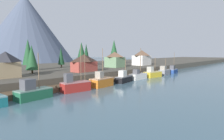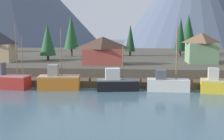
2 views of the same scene
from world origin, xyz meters
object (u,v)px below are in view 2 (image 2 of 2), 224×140
(conifer_mid_right, at_px, (48,39))
(conifer_centre, at_px, (71,32))
(house_tan, at_px, (1,47))
(conifer_mid_left, at_px, (188,32))
(fishing_boat_yellow, at_px, (222,85))
(fishing_boat_red, at_px, (9,80))
(fishing_boat_white, at_px, (167,83))
(conifer_back_left, at_px, (130,38))
(fishing_boat_orange, at_px, (59,81))
(fishing_boat_black, at_px, (117,83))
(conifer_near_left, at_px, (181,34))
(house_red, at_px, (103,50))
(house_green, at_px, (201,47))

(conifer_mid_right, distance_m, conifer_centre, 9.69)
(house_tan, height_order, conifer_mid_left, conifer_mid_left)
(fishing_boat_yellow, relative_size, conifer_mid_left, 0.63)
(fishing_boat_red, relative_size, fishing_boat_yellow, 1.51)
(fishing_boat_white, relative_size, fishing_boat_yellow, 1.45)
(conifer_mid_right, bearing_deg, conifer_back_left, 34.25)
(fishing_boat_orange, bearing_deg, fishing_boat_black, -5.45)
(fishing_boat_yellow, distance_m, conifer_mid_right, 38.34)
(conifer_near_left, height_order, conifer_mid_left, conifer_mid_left)
(fishing_boat_white, height_order, house_red, fishing_boat_white)
(fishing_boat_red, bearing_deg, house_red, 51.42)
(fishing_boat_red, xyz_separation_m, house_tan, (-8.23, 15.15, 4.34))
(house_red, height_order, house_tan, house_tan)
(fishing_boat_yellow, height_order, conifer_near_left, conifer_near_left)
(conifer_mid_right, bearing_deg, fishing_boat_white, -38.59)
(fishing_boat_yellow, height_order, house_red, house_red)
(house_red, height_order, conifer_mid_right, conifer_mid_right)
(house_red, height_order, conifer_mid_left, conifer_mid_left)
(house_red, xyz_separation_m, house_green, (19.40, 4.31, 0.37))
(house_tan, bearing_deg, conifer_back_left, 32.37)
(conifer_back_left, bearing_deg, fishing_boat_red, -119.65)
(fishing_boat_yellow, relative_size, house_tan, 1.09)
(fishing_boat_white, distance_m, conifer_centre, 36.14)
(fishing_boat_orange, height_order, conifer_back_left, conifer_back_left)
(fishing_boat_red, distance_m, fishing_boat_white, 24.69)
(fishing_boat_yellow, bearing_deg, conifer_mid_left, 96.76)
(fishing_boat_yellow, distance_m, conifer_mid_left, 38.88)
(fishing_boat_red, xyz_separation_m, conifer_near_left, (30.52, 31.22, 6.66))
(fishing_boat_white, distance_m, fishing_boat_yellow, 7.87)
(conifer_mid_left, height_order, conifer_centre, conifer_mid_left)
(house_red, bearing_deg, conifer_back_left, 76.25)
(fishing_boat_orange, xyz_separation_m, conifer_mid_right, (-7.68, 19.83, 5.70))
(conifer_centre, bearing_deg, fishing_boat_black, -64.96)
(house_green, bearing_deg, conifer_mid_left, 88.37)
(fishing_boat_white, distance_m, house_green, 19.01)
(fishing_boat_black, height_order, house_tan, house_tan)
(fishing_boat_orange, height_order, fishing_boat_yellow, fishing_boat_orange)
(house_tan, bearing_deg, conifer_mid_left, 28.67)
(fishing_boat_orange, bearing_deg, conifer_centre, 92.89)
(house_red, xyz_separation_m, conifer_near_left, (17.10, 18.61, 2.74))
(house_tan, distance_m, conifer_mid_right, 9.83)
(fishing_boat_red, height_order, fishing_boat_black, fishing_boat_red)
(fishing_boat_orange, bearing_deg, conifer_near_left, 48.48)
(fishing_boat_red, relative_size, conifer_near_left, 1.05)
(fishing_boat_white, bearing_deg, conifer_back_left, 103.17)
(fishing_boat_orange, height_order, house_red, fishing_boat_orange)
(conifer_mid_left, bearing_deg, fishing_boat_white, -103.07)
(house_tan, relative_size, house_green, 0.94)
(fishing_boat_white, bearing_deg, fishing_boat_yellow, -3.12)
(fishing_boat_yellow, relative_size, house_red, 0.85)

